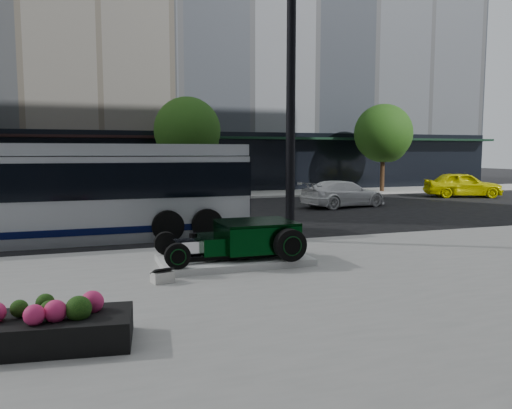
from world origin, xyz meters
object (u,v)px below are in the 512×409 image
object	(u,v)px
lamppost	(291,100)
transit_bus	(47,192)
hot_rod	(247,238)
white_sedan	(343,194)
yellow_taxi	(463,185)
flower_planter	(54,328)

from	to	relation	value
lamppost	transit_bus	distance (m)	7.74
hot_rod	white_sedan	distance (m)	13.69
transit_bus	yellow_taxi	xyz separation A→B (m)	(22.54, 8.01, -0.74)
flower_planter	transit_bus	distance (m)	9.27
transit_bus	yellow_taxi	world-z (taller)	transit_bus
hot_rod	flower_planter	distance (m)	5.67
lamppost	yellow_taxi	distance (m)	19.55
white_sedan	yellow_taxi	distance (m)	9.76
flower_planter	white_sedan	xyz separation A→B (m)	(12.49, 14.73, 0.29)
lamppost	flower_planter	distance (m)	9.53
flower_planter	white_sedan	distance (m)	19.32
hot_rod	yellow_taxi	bearing A→B (deg)	36.39
lamppost	yellow_taxi	size ratio (longest dim) A/B	1.98
transit_bus	yellow_taxi	distance (m)	23.93
lamppost	transit_bus	xyz separation A→B (m)	(-6.67, 2.89, -2.67)
flower_planter	yellow_taxi	distance (m)	27.87
transit_bus	yellow_taxi	size ratio (longest dim) A/B	2.75
lamppost	white_sedan	bearing A→B (deg)	52.70
transit_bus	yellow_taxi	bearing A→B (deg)	19.57
lamppost	flower_planter	xyz separation A→B (m)	(-6.07, -6.29, -3.80)
transit_bus	lamppost	bearing A→B (deg)	-23.44
transit_bus	white_sedan	bearing A→B (deg)	22.96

